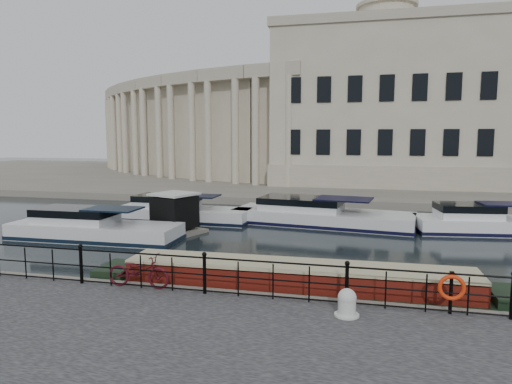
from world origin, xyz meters
TOP-DOWN VIEW (x-y plane):
  - ground_plane at (0.00, 0.00)m, footprint 160.00×160.00m
  - far_bank at (0.00, 39.00)m, footprint 120.00×42.00m
  - railing at (0.00, -2.25)m, footprint 24.14×0.14m
  - civic_building at (-1.00, 34.71)m, footprint 53.55×31.84m
  - bicycle at (-2.09, -2.22)m, footprint 1.95×0.70m
  - mooring_bollard at (4.04, -2.98)m, footprint 0.63×0.63m
  - life_ring_post at (6.59, -2.29)m, footprint 0.67×0.19m
  - narrowboat at (2.43, -0.82)m, footprint 13.22×2.00m
  - harbour_hut at (-5.27, 7.75)m, footprint 3.39×3.13m
  - cabin_cruisers at (-0.86, 10.03)m, footprint 26.82×10.03m

SIDE VIEW (x-z plane):
  - ground_plane at x=0.00m, z-range 0.00..0.00m
  - far_bank at x=0.00m, z-range 0.00..0.55m
  - narrowboat at x=2.43m, z-range -0.38..1.11m
  - cabin_cruisers at x=-0.86m, z-range -0.63..1.36m
  - mooring_bollard at x=4.04m, z-range 0.53..1.23m
  - harbour_hut at x=-5.27m, z-range -0.13..2.04m
  - bicycle at x=-2.09m, z-range 0.55..1.57m
  - railing at x=0.00m, z-range 0.59..1.81m
  - life_ring_post at x=6.59m, z-range 0.69..1.79m
  - civic_building at x=-1.00m, z-range -1.39..15.46m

